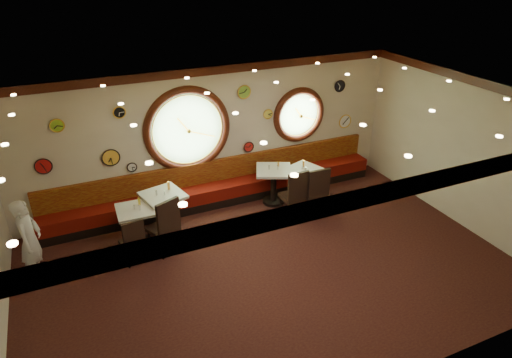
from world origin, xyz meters
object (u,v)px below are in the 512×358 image
at_px(chair_a, 133,239).
at_px(condiment_b_bottle, 169,186).
at_px(condiment_a_salt, 134,207).
at_px(condiment_a_pepper, 140,208).
at_px(chair_d, 316,189).
at_px(condiment_c_pepper, 278,168).
at_px(table_d, 304,182).
at_px(condiment_a_bottle, 139,202).
at_px(table_c, 274,182).
at_px(chair_b, 166,223).
at_px(condiment_d_salt, 302,167).
at_px(condiment_d_bottle, 303,164).
at_px(condiment_c_bottle, 278,164).
at_px(table_b, 164,208).
at_px(condiment_d_pepper, 305,169).
at_px(condiment_c_salt, 269,167).
at_px(chair_c, 296,192).
at_px(table_a, 138,222).
at_px(condiment_b_salt, 156,193).
at_px(waiter, 30,241).
at_px(condiment_b_pepper, 164,193).

distance_m(chair_a, condiment_b_bottle, 1.50).
height_order(condiment_a_salt, condiment_a_pepper, condiment_a_pepper).
relative_size(chair_d, condiment_c_pepper, 8.11).
distance_m(table_d, chair_a, 4.16).
bearing_deg(condiment_a_bottle, chair_d, -9.84).
relative_size(table_c, chair_b, 1.39).
bearing_deg(condiment_c_pepper, condiment_d_salt, -17.65).
xyz_separation_m(condiment_b_bottle, condiment_d_bottle, (3.16, -0.15, -0.03)).
bearing_deg(table_c, condiment_c_bottle, 27.41).
relative_size(table_b, table_c, 0.91).
bearing_deg(condiment_d_pepper, condiment_c_salt, 151.06).
bearing_deg(condiment_d_salt, condiment_a_salt, -177.36).
bearing_deg(condiment_c_pepper, condiment_a_bottle, -175.75).
distance_m(table_c, condiment_a_pepper, 3.22).
bearing_deg(chair_c, condiment_c_pepper, 91.71).
xyz_separation_m(condiment_a_pepper, condiment_b_bottle, (0.72, 0.50, 0.10)).
xyz_separation_m(chair_a, condiment_a_bottle, (0.30, 0.75, 0.34)).
distance_m(table_a, condiment_b_salt, 0.69).
bearing_deg(waiter, condiment_c_salt, -63.00).
bearing_deg(chair_b, condiment_b_bottle, 47.22).
relative_size(table_c, condiment_c_salt, 10.82).
relative_size(table_a, condiment_c_salt, 8.39).
height_order(table_a, chair_c, chair_c).
height_order(chair_d, condiment_b_pepper, chair_d).
relative_size(chair_b, condiment_d_salt, 7.86).
relative_size(table_c, condiment_b_salt, 10.53).
bearing_deg(condiment_d_pepper, condiment_d_bottle, 71.62).
distance_m(chair_d, condiment_c_pepper, 1.05).
height_order(chair_b, condiment_d_pepper, chair_b).
bearing_deg(table_b, chair_d, -14.04).
bearing_deg(condiment_b_pepper, chair_a, -134.89).
distance_m(chair_a, condiment_c_salt, 3.53).
height_order(table_b, condiment_d_bottle, condiment_d_bottle).
relative_size(table_d, condiment_a_bottle, 6.07).
bearing_deg(chair_b, condiment_a_pepper, 104.78).
relative_size(condiment_a_bottle, condiment_b_bottle, 0.93).
relative_size(table_b, condiment_a_pepper, 8.76).
bearing_deg(condiment_b_pepper, condiment_a_bottle, -169.59).
xyz_separation_m(condiment_b_bottle, waiter, (-2.70, -0.74, -0.16)).
bearing_deg(chair_d, chair_b, -177.18).
bearing_deg(chair_b, condiment_b_salt, 63.56).
relative_size(condiment_c_salt, condiment_a_bottle, 0.59).
bearing_deg(condiment_a_bottle, condiment_d_bottle, 2.27).
xyz_separation_m(condiment_c_pepper, condiment_c_bottle, (0.08, 0.13, 0.02)).
xyz_separation_m(table_a, chair_d, (3.83, -0.54, 0.17)).
xyz_separation_m(table_a, condiment_c_pepper, (3.32, 0.35, 0.41)).
bearing_deg(condiment_a_salt, condiment_b_pepper, 17.95).
relative_size(table_a, chair_b, 1.08).
xyz_separation_m(chair_b, condiment_c_salt, (2.69, 0.99, 0.23)).
relative_size(chair_a, chair_c, 0.82).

